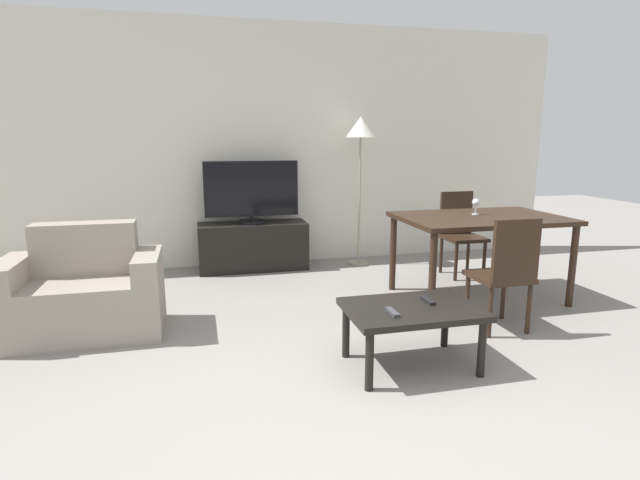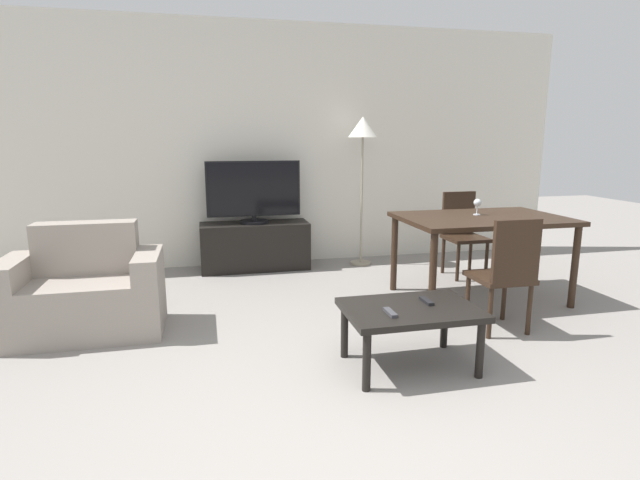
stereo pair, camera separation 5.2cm
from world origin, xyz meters
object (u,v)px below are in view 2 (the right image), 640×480
object	(u,v)px
dining_chair_far	(462,230)
dining_table	(482,225)
coffee_table	(410,315)
remote_secondary	(426,301)
floor_lamp	(363,137)
armchair	(86,294)
tv	(254,192)
tv_stand	(255,246)
wine_glass_left	(477,204)
dining_chair_near	(506,270)
remote_primary	(390,313)

from	to	relation	value
dining_chair_far	dining_table	bearing A→B (deg)	-107.70
coffee_table	remote_secondary	xyz separation A→B (m)	(0.13, 0.06, 0.06)
coffee_table	floor_lamp	world-z (taller)	floor_lamp
armchair	floor_lamp	distance (m)	3.26
tv	coffee_table	world-z (taller)	tv
tv_stand	wine_glass_left	xyz separation A→B (m)	(1.88, -1.43, 0.60)
tv	wine_glass_left	distance (m)	2.35
coffee_table	dining_chair_near	world-z (taller)	dining_chair_near
tv_stand	dining_chair_far	xyz separation A→B (m)	(2.13, -0.73, 0.22)
dining_chair_near	remote_secondary	size ratio (longest dim) A/B	5.88
floor_lamp	remote_primary	xyz separation A→B (m)	(-0.68, -2.71, -1.04)
armchair	tv_stand	world-z (taller)	armchair
dining_table	coffee_table	bearing A→B (deg)	-135.05
tv	floor_lamp	bearing A→B (deg)	-3.22
armchair	coffee_table	size ratio (longest dim) A/B	1.32
tv_stand	coffee_table	distance (m)	2.78
remote_secondary	armchair	bearing A→B (deg)	155.54
dining_chair_near	floor_lamp	distance (m)	2.47
dining_table	floor_lamp	world-z (taller)	floor_lamp
remote_primary	dining_chair_near	bearing A→B (deg)	23.57
tv	dining_table	size ratio (longest dim) A/B	0.71
floor_lamp	remote_primary	bearing A→B (deg)	-104.08
armchair	remote_primary	size ratio (longest dim) A/B	7.34
tv	wine_glass_left	size ratio (longest dim) A/B	7.00
tv_stand	wine_glass_left	size ratio (longest dim) A/B	8.13
tv_stand	remote_secondary	size ratio (longest dim) A/B	7.91
dining_table	remote_secondary	xyz separation A→B (m)	(-1.03, -1.11, -0.26)
armchair	wine_glass_left	xyz separation A→B (m)	(3.30, 0.17, 0.56)
tv_stand	remote_primary	xyz separation A→B (m)	(0.54, -2.78, 0.15)
remote_secondary	wine_glass_left	bearing A→B (deg)	49.32
coffee_table	remote_primary	world-z (taller)	remote_primary
dining_table	remote_primary	bearing A→B (deg)	-136.73
floor_lamp	wine_glass_left	xyz separation A→B (m)	(0.66, -1.35, -0.59)
dining_chair_far	remote_secondary	bearing A→B (deg)	-124.13
dining_table	wine_glass_left	world-z (taller)	wine_glass_left
coffee_table	remote_secondary	distance (m)	0.16
tv	floor_lamp	world-z (taller)	floor_lamp
tv	dining_chair_near	distance (m)	2.84
dining_chair_far	tv_stand	bearing A→B (deg)	161.05
armchair	dining_table	xyz separation A→B (m)	(3.30, 0.08, 0.38)
dining_table	remote_primary	distance (m)	1.86
tv_stand	tv	bearing A→B (deg)	-90.00
dining_table	dining_chair_far	bearing A→B (deg)	72.30
tv	coffee_table	distance (m)	2.82
tv	remote_primary	size ratio (longest dim) A/B	6.81
tv	remote_secondary	distance (m)	2.79
armchair	coffee_table	world-z (taller)	armchair
remote_secondary	remote_primary	bearing A→B (deg)	-153.50
armchair	remote_secondary	distance (m)	2.49
coffee_table	remote_secondary	bearing A→B (deg)	22.92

